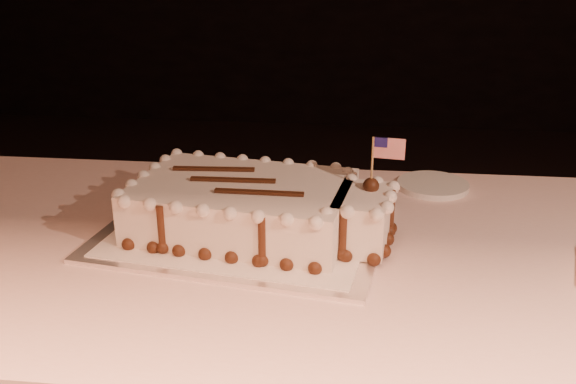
# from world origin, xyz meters

# --- Properties ---
(cake_board) EXTENTS (0.55, 0.44, 0.01)m
(cake_board) POSITION_xyz_m (-0.28, 0.64, 0.75)
(cake_board) COLOR white
(cake_board) RESTS_ON banquet_table
(doily) EXTENTS (0.49, 0.40, 0.00)m
(doily) POSITION_xyz_m (-0.28, 0.64, 0.76)
(doily) COLOR white
(doily) RESTS_ON cake_board
(sheet_cake) EXTENTS (0.49, 0.32, 0.19)m
(sheet_cake) POSITION_xyz_m (-0.25, 0.63, 0.80)
(sheet_cake) COLOR white
(sheet_cake) RESTS_ON doily
(side_plate) EXTENTS (0.15, 0.15, 0.01)m
(side_plate) POSITION_xyz_m (0.08, 0.90, 0.76)
(side_plate) COLOR white
(side_plate) RESTS_ON banquet_table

